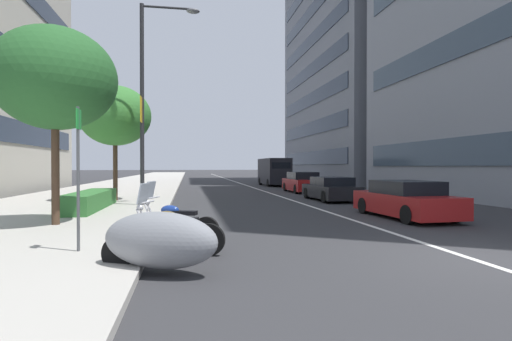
{
  "coord_description": "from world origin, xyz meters",
  "views": [
    {
      "loc": [
        -6.93,
        5.57,
        1.84
      ],
      "look_at": [
        13.28,
        2.1,
        1.63
      ],
      "focal_mm": 27.92,
      "sensor_mm": 36.0,
      "label": 1
    }
  ],
  "objects_px": {
    "car_far_down_avenue": "(302,183)",
    "motorcycle_second_in_row": "(173,233)",
    "car_approaching_light": "(331,189)",
    "parking_sign_by_curb": "(78,165)",
    "street_tree_near_plaza_corner": "(115,116)",
    "delivery_van_ahead": "(274,171)",
    "car_lead_in_lane": "(405,200)",
    "motorcycle_nearest_camera": "(159,240)",
    "motorcycle_mid_row": "(175,224)",
    "street_lamp_with_banners": "(150,87)",
    "street_tree_far_plaza": "(55,79)"
  },
  "relations": [
    {
      "from": "motorcycle_second_in_row",
      "to": "car_far_down_avenue",
      "type": "height_order",
      "value": "motorcycle_second_in_row"
    },
    {
      "from": "motorcycle_second_in_row",
      "to": "street_tree_far_plaza",
      "type": "xyz_separation_m",
      "value": [
        3.92,
        3.48,
        3.92
      ]
    },
    {
      "from": "motorcycle_mid_row",
      "to": "street_tree_far_plaza",
      "type": "distance_m",
      "value": 5.83
    },
    {
      "from": "motorcycle_second_in_row",
      "to": "street_tree_far_plaza",
      "type": "bearing_deg",
      "value": -30.4
    },
    {
      "from": "car_lead_in_lane",
      "to": "street_tree_near_plaza_corner",
      "type": "relative_size",
      "value": 0.79
    },
    {
      "from": "car_lead_in_lane",
      "to": "car_approaching_light",
      "type": "relative_size",
      "value": 1.03
    },
    {
      "from": "motorcycle_nearest_camera",
      "to": "car_approaching_light",
      "type": "xyz_separation_m",
      "value": [
        13.52,
        -8.09,
        0.02
      ]
    },
    {
      "from": "motorcycle_nearest_camera",
      "to": "car_far_down_avenue",
      "type": "bearing_deg",
      "value": -86.34
    },
    {
      "from": "motorcycle_mid_row",
      "to": "car_approaching_light",
      "type": "bearing_deg",
      "value": -106.43
    },
    {
      "from": "motorcycle_second_in_row",
      "to": "car_lead_in_lane",
      "type": "height_order",
      "value": "motorcycle_second_in_row"
    },
    {
      "from": "motorcycle_second_in_row",
      "to": "car_approaching_light",
      "type": "xyz_separation_m",
      "value": [
        11.99,
        -7.91,
        0.16
      ]
    },
    {
      "from": "motorcycle_nearest_camera",
      "to": "motorcycle_mid_row",
      "type": "bearing_deg",
      "value": -67.23
    },
    {
      "from": "motorcycle_second_in_row",
      "to": "car_lead_in_lane",
      "type": "distance_m",
      "value": 9.22
    },
    {
      "from": "car_far_down_avenue",
      "to": "street_tree_near_plaza_corner",
      "type": "relative_size",
      "value": 0.79
    },
    {
      "from": "street_tree_near_plaza_corner",
      "to": "motorcycle_mid_row",
      "type": "bearing_deg",
      "value": -163.28
    },
    {
      "from": "car_lead_in_lane",
      "to": "street_lamp_with_banners",
      "type": "height_order",
      "value": "street_lamp_with_banners"
    },
    {
      "from": "motorcycle_nearest_camera",
      "to": "parking_sign_by_curb",
      "type": "bearing_deg",
      "value": -15.4
    },
    {
      "from": "car_lead_in_lane",
      "to": "delivery_van_ahead",
      "type": "distance_m",
      "value": 23.95
    },
    {
      "from": "motorcycle_mid_row",
      "to": "street_tree_near_plaza_corner",
      "type": "relative_size",
      "value": 0.36
    },
    {
      "from": "motorcycle_nearest_camera",
      "to": "street_lamp_with_banners",
      "type": "height_order",
      "value": "street_lamp_with_banners"
    },
    {
      "from": "motorcycle_second_in_row",
      "to": "car_far_down_avenue",
      "type": "relative_size",
      "value": 0.46
    },
    {
      "from": "motorcycle_second_in_row",
      "to": "car_approaching_light",
      "type": "height_order",
      "value": "motorcycle_second_in_row"
    },
    {
      "from": "delivery_van_ahead",
      "to": "parking_sign_by_curb",
      "type": "xyz_separation_m",
      "value": [
        -28.61,
        10.24,
        0.48
      ]
    },
    {
      "from": "delivery_van_ahead",
      "to": "motorcycle_mid_row",
      "type": "bearing_deg",
      "value": 162.07
    },
    {
      "from": "parking_sign_by_curb",
      "to": "delivery_van_ahead",
      "type": "bearing_deg",
      "value": -19.69
    },
    {
      "from": "street_lamp_with_banners",
      "to": "car_approaching_light",
      "type": "bearing_deg",
      "value": -75.94
    },
    {
      "from": "delivery_van_ahead",
      "to": "street_tree_far_plaza",
      "type": "height_order",
      "value": "street_tree_far_plaza"
    },
    {
      "from": "delivery_van_ahead",
      "to": "parking_sign_by_curb",
      "type": "distance_m",
      "value": 30.39
    },
    {
      "from": "car_approaching_light",
      "to": "parking_sign_by_curb",
      "type": "xyz_separation_m",
      "value": [
        -12.04,
        9.75,
        1.26
      ]
    },
    {
      "from": "motorcycle_second_in_row",
      "to": "street_tree_far_plaza",
      "type": "relative_size",
      "value": 0.36
    },
    {
      "from": "car_lead_in_lane",
      "to": "street_tree_near_plaza_corner",
      "type": "xyz_separation_m",
      "value": [
        7.57,
        11.21,
        3.71
      ]
    },
    {
      "from": "motorcycle_nearest_camera",
      "to": "car_approaching_light",
      "type": "bearing_deg",
      "value": -94.6
    },
    {
      "from": "car_far_down_avenue",
      "to": "motorcycle_second_in_row",
      "type": "bearing_deg",
      "value": 156.19
    },
    {
      "from": "street_tree_far_plaza",
      "to": "street_lamp_with_banners",
      "type": "bearing_deg",
      "value": -20.63
    },
    {
      "from": "parking_sign_by_curb",
      "to": "street_tree_near_plaza_corner",
      "type": "height_order",
      "value": "street_tree_near_plaza_corner"
    },
    {
      "from": "motorcycle_nearest_camera",
      "to": "car_far_down_avenue",
      "type": "relative_size",
      "value": 0.5
    },
    {
      "from": "street_tree_far_plaza",
      "to": "street_tree_near_plaza_corner",
      "type": "xyz_separation_m",
      "value": [
        8.27,
        -0.24,
        -0.03
      ]
    },
    {
      "from": "motorcycle_second_in_row",
      "to": "delivery_van_ahead",
      "type": "bearing_deg",
      "value": -88.4
    },
    {
      "from": "car_lead_in_lane",
      "to": "street_tree_far_plaza",
      "type": "relative_size",
      "value": 0.79
    },
    {
      "from": "delivery_van_ahead",
      "to": "street_lamp_with_banners",
      "type": "relative_size",
      "value": 0.65
    },
    {
      "from": "motorcycle_nearest_camera",
      "to": "street_lamp_with_banners",
      "type": "distance_m",
      "value": 12.23
    },
    {
      "from": "car_approaching_light",
      "to": "delivery_van_ahead",
      "type": "distance_m",
      "value": 16.6
    },
    {
      "from": "motorcycle_mid_row",
      "to": "street_tree_far_plaza",
      "type": "height_order",
      "value": "street_tree_far_plaza"
    },
    {
      "from": "car_approaching_light",
      "to": "car_far_down_avenue",
      "type": "relative_size",
      "value": 0.98
    },
    {
      "from": "motorcycle_nearest_camera",
      "to": "motorcycle_second_in_row",
      "type": "height_order",
      "value": "motorcycle_second_in_row"
    },
    {
      "from": "car_lead_in_lane",
      "to": "parking_sign_by_curb",
      "type": "distance_m",
      "value": 10.93
    },
    {
      "from": "parking_sign_by_curb",
      "to": "motorcycle_mid_row",
      "type": "bearing_deg",
      "value": -52.17
    },
    {
      "from": "car_far_down_avenue",
      "to": "street_lamp_with_banners",
      "type": "distance_m",
      "value": 14.09
    },
    {
      "from": "motorcycle_nearest_camera",
      "to": "street_tree_near_plaza_corner",
      "type": "height_order",
      "value": "street_tree_near_plaza_corner"
    },
    {
      "from": "car_lead_in_lane",
      "to": "car_approaching_light",
      "type": "height_order",
      "value": "car_lead_in_lane"
    }
  ]
}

